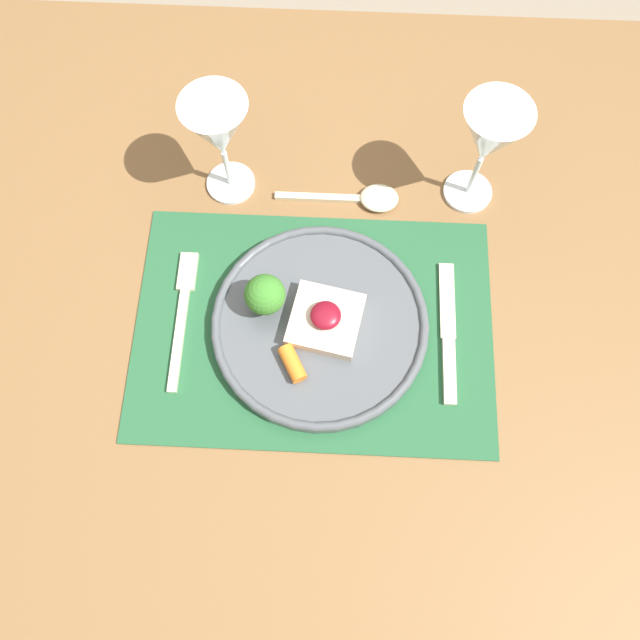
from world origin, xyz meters
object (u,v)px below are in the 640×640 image
dinner_plate (317,321)px  knife (448,341)px  wine_glass_far (219,132)px  spoon (368,198)px  wine_glass_near (489,139)px  fork (183,309)px

dinner_plate → knife: (0.17, -0.02, -0.01)m
knife → wine_glass_far: 0.40m
spoon → wine_glass_far: size_ratio=1.06×
dinner_plate → knife: 0.17m
knife → wine_glass_far: wine_glass_far is taller
knife → wine_glass_near: wine_glass_near is taller
dinner_plate → spoon: dinner_plate is taller
dinner_plate → wine_glass_far: 0.27m
dinner_plate → wine_glass_far: bearing=122.4°
dinner_plate → wine_glass_far: size_ratio=1.65×
dinner_plate → spoon: bearing=72.0°
fork → spoon: (0.24, 0.18, 0.00)m
spoon → wine_glass_near: bearing=6.8°
knife → spoon: spoon is taller
dinner_plate → fork: 0.18m
spoon → knife: bearing=-63.5°
dinner_plate → spoon: size_ratio=1.57×
wine_glass_far → wine_glass_near: bearing=0.2°
knife → spoon: size_ratio=1.08×
spoon → wine_glass_far: 0.23m
fork → dinner_plate: bearing=-6.9°
fork → spoon: size_ratio=1.08×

